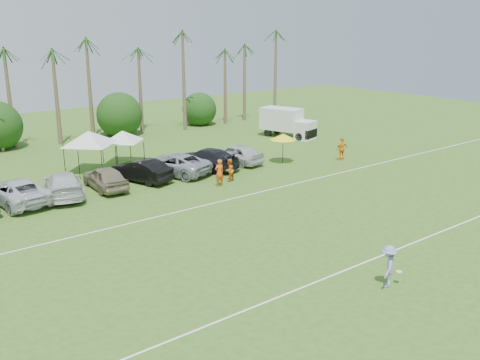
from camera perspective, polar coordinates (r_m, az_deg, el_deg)
ground at (r=25.11m, az=14.56°, el=-10.92°), size 120.00×120.00×0.00m
field_lines at (r=30.11m, az=2.48°, el=-5.69°), size 80.00×12.10×0.01m
palm_tree_4 at (r=53.30m, az=-22.76°, el=10.96°), size 2.40×2.40×8.90m
palm_tree_5 at (r=54.45m, az=-18.74°, el=12.36°), size 2.40×2.40×9.90m
palm_tree_6 at (r=55.87m, az=-14.86°, el=13.63°), size 2.40×2.40×10.90m
palm_tree_7 at (r=57.55m, az=-11.15°, el=14.76°), size 2.40×2.40×11.90m
palm_tree_8 at (r=60.09m, az=-6.67°, el=12.53°), size 2.40×2.40×8.90m
palm_tree_9 at (r=62.78m, az=-2.69°, el=13.57°), size 2.40×2.40×9.90m
palm_tree_10 at (r=65.75m, az=0.98°, el=14.46°), size 2.40×2.40×10.90m
palm_tree_11 at (r=68.30m, az=3.70°, el=15.21°), size 2.40×2.40×11.90m
bush_tree_2 at (r=58.33m, az=-12.92°, el=6.50°), size 4.00×4.00×4.00m
bush_tree_3 at (r=63.13m, az=-4.63°, el=7.57°), size 4.00×4.00×4.00m
sideline_player_a at (r=38.49m, az=-2.22°, el=0.79°), size 0.74×0.50×2.00m
sideline_player_b at (r=39.69m, az=-1.15°, el=1.06°), size 0.99×0.88×1.71m
sideline_player_c at (r=46.73m, az=10.81°, el=3.28°), size 1.23×0.66×2.00m
box_truck at (r=55.76m, az=5.07°, el=6.19°), size 3.70×6.10×2.95m
canopy_tent_left at (r=43.38m, az=-15.88°, el=5.07°), size 4.76×4.76×3.86m
canopy_tent_right at (r=45.75m, az=-12.47°, el=5.15°), size 3.96×3.96×3.21m
market_umbrella at (r=44.96m, az=4.62°, el=4.62°), size 2.23×2.23×2.49m
frisbee_player at (r=24.84m, az=15.53°, el=-8.85°), size 1.43×1.25×1.92m
parked_car_2 at (r=37.61m, az=-22.68°, el=-1.12°), size 3.33×6.24×1.67m
parked_car_3 at (r=38.12m, az=-18.32°, el=-0.46°), size 3.68×6.14×1.67m
parked_car_4 at (r=38.98m, az=-14.19°, el=0.24°), size 2.21×4.98×1.67m
parked_car_5 at (r=40.39m, az=-10.53°, el=1.02°), size 3.29×5.36×1.67m
parked_car_6 at (r=41.85m, az=-7.04°, el=1.71°), size 4.67×6.58×1.67m
parked_car_7 at (r=43.28m, az=-3.61°, el=2.28°), size 3.81×6.16×1.67m
parked_car_8 at (r=44.83m, az=-0.40°, el=2.81°), size 2.88×5.18×1.67m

